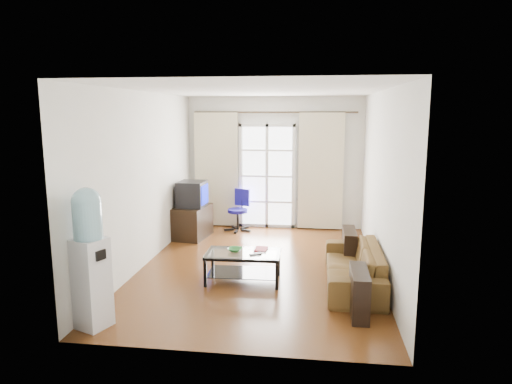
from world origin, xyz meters
TOP-DOWN VIEW (x-y plane):
  - floor at (0.00, 0.00)m, footprint 5.20×5.20m
  - ceiling at (0.00, 0.00)m, footprint 5.20×5.20m
  - wall_back at (0.00, 2.60)m, footprint 3.60×0.02m
  - wall_front at (0.00, -2.60)m, footprint 3.60×0.02m
  - wall_left at (-1.80, 0.00)m, footprint 0.02×5.20m
  - wall_right at (1.80, 0.00)m, footprint 0.02×5.20m
  - french_door at (-0.15, 2.54)m, footprint 1.16×0.06m
  - curtain_rod at (0.00, 2.50)m, footprint 3.30×0.04m
  - curtain_left at (-1.20, 2.48)m, footprint 0.90×0.07m
  - curtain_right at (0.95, 2.48)m, footprint 0.90×0.07m
  - radiator at (0.80, 2.50)m, footprint 0.64×0.12m
  - sofa at (1.39, -0.55)m, footprint 1.89×0.76m
  - coffee_table at (-0.15, -0.62)m, footprint 1.06×0.63m
  - bowl at (-0.27, -0.58)m, footprint 0.27×0.27m
  - book at (-0.00, -0.44)m, footprint 0.22×0.27m
  - remote at (0.04, -0.70)m, footprint 0.17×0.12m
  - tv_stand at (-1.49, 1.56)m, footprint 0.66×0.90m
  - crt_tv at (-1.49, 1.53)m, footprint 0.56×0.55m
  - task_chair at (-0.69, 2.18)m, footprint 0.73×0.73m
  - water_cooler at (-1.60, -2.21)m, footprint 0.42×0.42m

SIDE VIEW (x-z plane):
  - floor at x=0.00m, z-range 0.00..0.00m
  - task_chair at x=-0.69m, z-range -0.17..0.67m
  - coffee_table at x=-0.15m, z-range 0.06..0.49m
  - sofa at x=1.39m, z-range 0.00..0.55m
  - tv_stand at x=-1.49m, z-range 0.00..0.61m
  - radiator at x=0.80m, z-range 0.01..0.65m
  - remote at x=0.04m, z-range 0.42..0.44m
  - book at x=0.00m, z-range 0.42..0.45m
  - bowl at x=-0.27m, z-range 0.42..0.48m
  - water_cooler at x=-1.60m, z-range 0.04..1.63m
  - crt_tv at x=-1.49m, z-range 0.61..1.10m
  - french_door at x=-0.15m, z-range 0.00..2.15m
  - curtain_left at x=-1.20m, z-range 0.02..2.38m
  - curtain_right at x=0.95m, z-range 0.02..2.38m
  - wall_back at x=0.00m, z-range 0.00..2.70m
  - wall_front at x=0.00m, z-range 0.00..2.70m
  - wall_left at x=-1.80m, z-range 0.00..2.70m
  - wall_right at x=1.80m, z-range 0.00..2.70m
  - curtain_rod at x=0.00m, z-range 2.36..2.40m
  - ceiling at x=0.00m, z-range 2.70..2.70m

